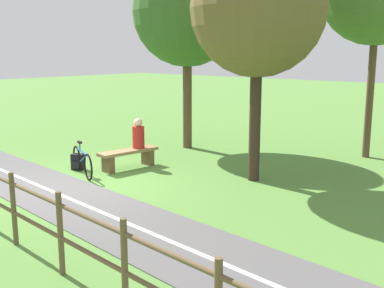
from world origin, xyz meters
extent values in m
plane|color=#548438|center=(0.00, 0.00, 0.00)|extent=(80.00, 80.00, 0.00)
cube|color=#565454|center=(1.10, 4.00, 0.01)|extent=(5.14, 36.03, 0.02)
cube|color=silver|center=(1.10, 4.00, 0.02)|extent=(2.97, 31.88, 0.00)
cube|color=#937047|center=(-1.78, -0.33, 0.46)|extent=(1.71, 0.65, 0.08)
cube|color=brown|center=(-2.40, -0.25, 0.21)|extent=(0.21, 0.41, 0.42)
cube|color=brown|center=(-1.16, -0.42, 0.21)|extent=(0.21, 0.41, 0.42)
cylinder|color=#B2231E|center=(-2.11, -0.29, 0.79)|extent=(0.36, 0.36, 0.58)
sphere|color=beige|center=(-2.11, -0.29, 1.18)|extent=(0.22, 0.22, 0.22)
torus|color=black|center=(-0.37, -0.19, 0.33)|extent=(0.28, 0.62, 0.65)
torus|color=black|center=(-0.77, -1.18, 0.33)|extent=(0.28, 0.62, 0.65)
cylinder|color=#1E51A3|center=(-0.57, -0.69, 0.60)|extent=(0.37, 0.85, 0.04)
cylinder|color=#1E51A3|center=(-0.51, -0.54, 0.46)|extent=(0.28, 0.62, 0.31)
cylinder|color=#1E51A3|center=(-0.63, -0.84, 0.70)|extent=(0.03, 0.03, 0.20)
cube|color=black|center=(-0.63, -0.84, 0.81)|extent=(0.15, 0.22, 0.05)
cube|color=black|center=(-0.85, -1.25, 0.21)|extent=(0.32, 0.37, 0.42)
cube|color=black|center=(-0.74, -1.19, 0.15)|extent=(0.13, 0.21, 0.19)
cylinder|color=brown|center=(2.72, 1.96, 0.59)|extent=(0.08, 0.08, 1.19)
cylinder|color=brown|center=(2.84, 3.39, 0.59)|extent=(0.08, 0.08, 1.19)
cylinder|color=brown|center=(2.96, 4.82, 0.59)|extent=(0.08, 0.08, 1.19)
cylinder|color=brown|center=(2.84, 3.39, 1.01)|extent=(1.02, 11.44, 0.06)
cylinder|color=brown|center=(2.84, 3.39, 0.53)|extent=(1.02, 11.44, 0.06)
cylinder|color=brown|center=(-4.84, -0.92, 1.68)|extent=(0.28, 0.28, 3.37)
sphere|color=#386028|center=(-4.84, -0.92, 4.20)|extent=(3.32, 3.32, 3.32)
cylinder|color=brown|center=(-7.13, 3.95, 1.99)|extent=(0.21, 0.21, 3.97)
cylinder|color=#38281E|center=(-2.94, 2.80, 1.60)|extent=(0.27, 0.27, 3.19)
sphere|color=brown|center=(-2.94, 2.80, 3.96)|extent=(3.06, 3.06, 3.06)
camera|label=1|loc=(6.26, 8.60, 3.03)|focal=43.64mm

